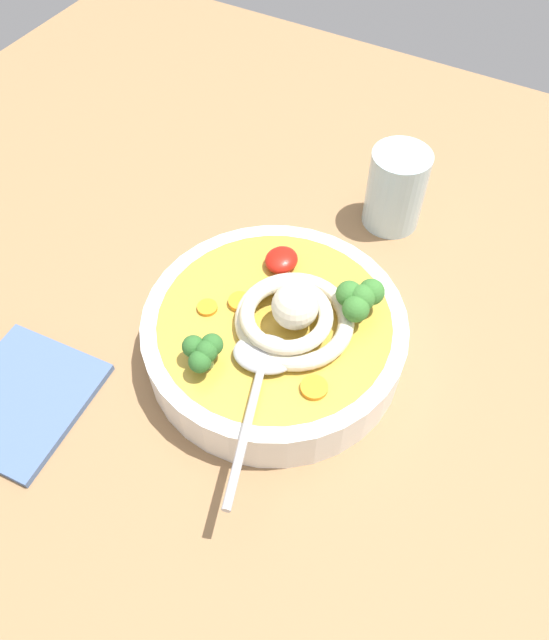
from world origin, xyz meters
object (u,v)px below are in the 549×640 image
at_px(soup_spoon, 262,366).
at_px(drinking_glass, 396,189).
at_px(folded_napkin, 21,399).
at_px(soup_bowl, 274,335).
at_px(noodle_pile, 292,316).

xyz_separation_m(soup_spoon, drinking_glass, (-0.30, 0.01, -0.01)).
xyz_separation_m(soup_spoon, folded_napkin, (0.12, -0.21, -0.06)).
bearing_deg(soup_bowl, folded_napkin, -47.36).
xyz_separation_m(noodle_pile, folded_napkin, (0.18, -0.21, -0.07)).
bearing_deg(soup_bowl, drinking_glass, 172.83).
bearing_deg(soup_spoon, drinking_glass, 159.89).
height_order(soup_spoon, folded_napkin, soup_spoon).
height_order(soup_bowl, noodle_pile, noodle_pile).
bearing_deg(soup_bowl, noodle_pile, 97.58).
distance_m(noodle_pile, drinking_glass, 0.24).
distance_m(soup_spoon, folded_napkin, 0.25).
xyz_separation_m(noodle_pile, soup_spoon, (0.06, 0.00, -0.01)).
height_order(soup_bowl, folded_napkin, soup_bowl).
relative_size(soup_bowl, noodle_pile, 2.07).
height_order(noodle_pile, drinking_glass, noodle_pile).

